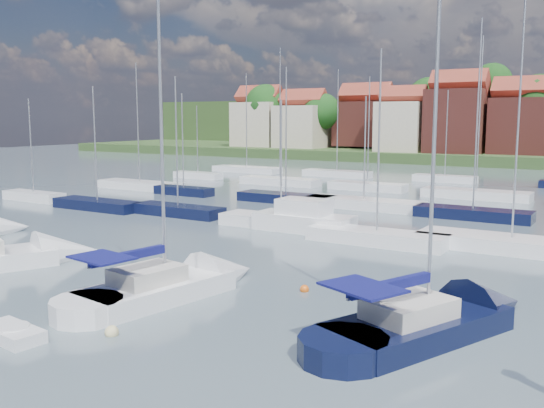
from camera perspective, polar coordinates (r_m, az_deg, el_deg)
The scene contains 9 objects.
ground at distance 58.78m, azimuth 17.03°, elevation 0.13°, with size 260.00×260.00×0.00m, color #4D5D69.
sailboat_left at distance 35.23m, azimuth -23.56°, elevation -4.79°, with size 7.35×11.51×15.34m.
sailboat_centre at distance 27.66m, azimuth -8.80°, elevation -7.62°, with size 4.48×11.15×14.77m.
sailboat_navy at distance 23.65m, azimuth 15.73°, elevation -10.58°, with size 7.10×11.63×15.73m.
tender at distance 23.87m, azimuth -23.29°, elevation -11.11°, with size 2.80×1.57×0.58m.
buoy_c at distance 24.21m, azimuth -18.22°, elevation -11.13°, with size 0.43×0.43×0.43m, color #D85914.
buoy_d at distance 23.22m, azimuth -14.84°, elevation -11.83°, with size 0.51×0.51×0.51m, color beige.
buoy_e at distance 27.80m, azimuth 3.07°, elevation -8.22°, with size 0.41×0.41×0.41m, color #D85914.
marina_field at distance 53.60m, azimuth 17.70°, elevation -0.17°, with size 79.62×41.41×15.93m.
Camera 1 is at (14.52, -16.42, 7.82)m, focal length 40.00 mm.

